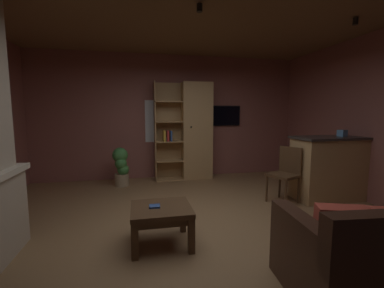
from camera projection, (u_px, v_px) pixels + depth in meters
floor at (198, 229)px, 3.34m from camera, size 5.99×5.61×0.02m
wall_back at (170, 117)px, 5.93m from camera, size 6.11×0.06×2.78m
ceiling at (199, 0)px, 3.01m from camera, size 5.99×5.61×0.02m
window_pane_back at (160, 121)px, 5.86m from camera, size 0.67×0.01×0.94m
bookshelf_cabinet at (193, 132)px, 5.80m from camera, size 1.28×0.41×2.16m
kitchen_bar_counter at (332, 168)px, 4.45m from camera, size 1.37×0.65×1.08m
tissue_box at (342, 133)px, 4.42m from camera, size 0.14×0.14×0.11m
leather_couch at (379, 260)px, 2.07m from camera, size 1.50×0.99×0.84m
coffee_table at (161, 214)px, 2.89m from camera, size 0.66×0.60×0.44m
table_book_0 at (155, 206)px, 2.87m from camera, size 0.12×0.11×0.02m
dining_chair at (286, 171)px, 4.29m from camera, size 0.56×0.56×0.92m
potted_floor_plant at (121, 165)px, 5.23m from camera, size 0.32×0.33×0.79m
wall_mounted_tv at (223, 116)px, 6.12m from camera, size 0.84×0.06×0.47m
track_light_spot_1 at (200, 8)px, 3.03m from camera, size 0.07×0.07×0.09m
track_light_spot_2 at (355, 21)px, 3.47m from camera, size 0.07×0.07×0.09m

